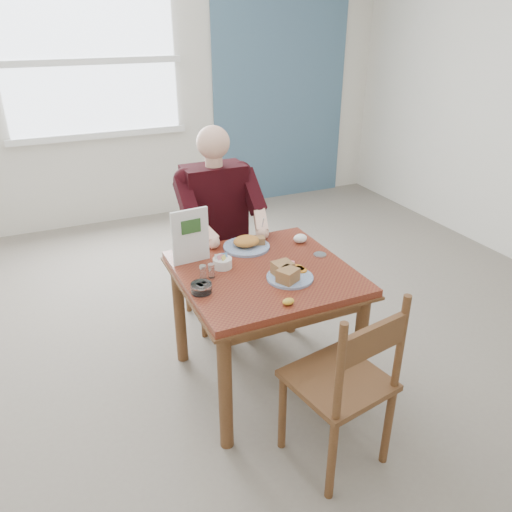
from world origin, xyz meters
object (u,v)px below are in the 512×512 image
table (264,287)px  chair_near (345,384)px  near_plate (288,274)px  far_plate (247,243)px  diner (219,216)px  chair_far (216,256)px

table → chair_near: size_ratio=0.97×
table → near_plate: near_plate is taller
table → far_plate: (0.03, 0.29, 0.14)m
diner → far_plate: 0.42m
table → near_plate: (0.07, -0.15, 0.14)m
table → diner: size_ratio=0.66×
chair_far → chair_near: size_ratio=1.00×
table → far_plate: bearing=84.9°
chair_far → chair_near: bearing=-87.0°
chair_near → near_plate: bearing=91.4°
table → far_plate: 0.33m
chair_far → near_plate: size_ratio=3.03×
chair_far → chair_near: same height
chair_far → diner: 0.34m
chair_near → diner: size_ratio=0.69×
table → near_plate: bearing=-65.9°
table → chair_far: (0.00, 0.80, -0.16)m
diner → near_plate: (0.07, -0.85, -0.03)m
far_plate → diner: bearing=93.6°
table → chair_far: bearing=90.0°
table → chair_far: size_ratio=0.97×
table → near_plate: size_ratio=2.93×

